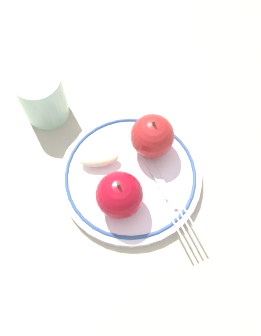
{
  "coord_description": "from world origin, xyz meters",
  "views": [
    {
      "loc": [
        0.19,
        -0.03,
        0.48
      ],
      "look_at": [
        -0.01,
        0.01,
        0.04
      ],
      "focal_mm": 35.0,
      "sensor_mm": 36.0,
      "label": 1
    }
  ],
  "objects": [
    {
      "name": "apple_slice_front",
      "position": [
        -0.04,
        -0.03,
        0.03
      ],
      "size": [
        0.03,
        0.07,
        0.02
      ],
      "primitive_type": "ellipsoid",
      "rotation": [
        0.0,
        0.0,
        4.6
      ],
      "color": "beige",
      "rests_on": "plate"
    },
    {
      "name": "apple_red_whole",
      "position": [
        0.04,
        -0.01,
        0.05
      ],
      "size": [
        0.07,
        0.07,
        0.08
      ],
      "color": "#B00D21",
      "rests_on": "plate"
    },
    {
      "name": "plate",
      "position": [
        -0.01,
        0.01,
        0.01
      ],
      "size": [
        0.22,
        0.22,
        0.02
      ],
      "color": "white",
      "rests_on": "ground_plane"
    },
    {
      "name": "drinking_glass",
      "position": [
        -0.16,
        -0.1,
        0.04
      ],
      "size": [
        0.07,
        0.07,
        0.09
      ],
      "primitive_type": "cylinder",
      "color": "#B6E4C9",
      "rests_on": "ground_plane"
    },
    {
      "name": "fork",
      "position": [
        0.03,
        0.06,
        0.02
      ],
      "size": [
        0.19,
        0.06,
        0.0
      ],
      "rotation": [
        0.0,
        0.0,
        0.22
      ],
      "color": "silver",
      "rests_on": "plate"
    },
    {
      "name": "ground_plane",
      "position": [
        0.0,
        0.0,
        0.0
      ],
      "size": [
        2.0,
        2.0,
        0.0
      ],
      "primitive_type": "plane",
      "color": "#B6AB95"
    },
    {
      "name": "apple_second_whole",
      "position": [
        -0.05,
        0.06,
        0.05
      ],
      "size": [
        0.07,
        0.07,
        0.08
      ],
      "color": "#B42525",
      "rests_on": "plate"
    }
  ]
}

